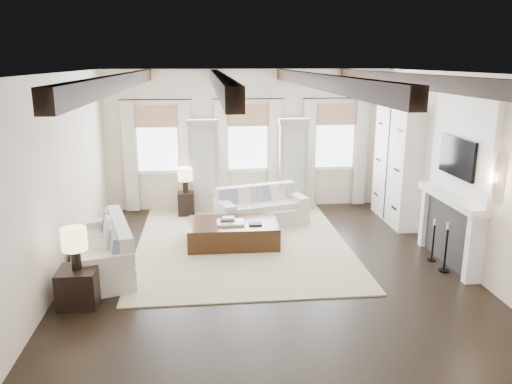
{
  "coord_description": "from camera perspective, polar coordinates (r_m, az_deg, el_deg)",
  "views": [
    {
      "loc": [
        -1.0,
        -7.65,
        3.39
      ],
      "look_at": [
        -0.12,
        0.75,
        1.15
      ],
      "focal_mm": 35.0,
      "sensor_mm": 36.0,
      "label": 1
    }
  ],
  "objects": [
    {
      "name": "lamp_front",
      "position": [
        7.39,
        -20.05,
        -5.34
      ],
      "size": [
        0.35,
        0.35,
        0.61
      ],
      "color": "black",
      "rests_on": "side_table_front"
    },
    {
      "name": "book_upper",
      "position": [
        9.34,
        -3.18,
        -2.96
      ],
      "size": [
        0.22,
        0.17,
        0.03
      ],
      "primitive_type": "cube",
      "rotation": [
        0.0,
        0.0,
        -0.02
      ],
      "color": "beige",
      "rests_on": "book_lower"
    },
    {
      "name": "book_lower",
      "position": [
        9.34,
        -3.29,
        -3.19
      ],
      "size": [
        0.26,
        0.2,
        0.04
      ],
      "primitive_type": "cube",
      "rotation": [
        0.0,
        0.0,
        -0.02
      ],
      "color": "#262628",
      "rests_on": "tray"
    },
    {
      "name": "sofa_left",
      "position": [
        8.6,
        -17.02,
        -6.59
      ],
      "size": [
        1.39,
        2.16,
        0.85
      ],
      "color": "silver",
      "rests_on": "ground"
    },
    {
      "name": "book_loose",
      "position": [
        9.24,
        -0.08,
        -3.67
      ],
      "size": [
        0.24,
        0.18,
        0.03
      ],
      "primitive_type": "cube",
      "rotation": [
        0.0,
        0.0,
        -0.02
      ],
      "color": "#262628",
      "rests_on": "ottoman"
    },
    {
      "name": "candlestick_near",
      "position": [
        8.81,
        20.86,
        -6.35
      ],
      "size": [
        0.17,
        0.17,
        0.84
      ],
      "color": "black",
      "rests_on": "ground"
    },
    {
      "name": "area_rug",
      "position": [
        9.62,
        -1.6,
        -5.73
      ],
      "size": [
        3.93,
        4.93,
        0.02
      ],
      "primitive_type": "cube",
      "color": "#BAB18F",
      "rests_on": "ground"
    },
    {
      "name": "room_shell",
      "position": [
        8.85,
        5.51,
        5.03
      ],
      "size": [
        6.54,
        7.54,
        3.22
      ],
      "color": "beige",
      "rests_on": "ground"
    },
    {
      "name": "tray",
      "position": [
        9.31,
        -2.95,
        -3.5
      ],
      "size": [
        0.51,
        0.39,
        0.04
      ],
      "primitive_type": "cube",
      "rotation": [
        0.0,
        0.0,
        -0.02
      ],
      "color": "white",
      "rests_on": "ottoman"
    },
    {
      "name": "side_table_front",
      "position": [
        7.64,
        -19.6,
        -10.16
      ],
      "size": [
        0.54,
        0.54,
        0.54
      ],
      "primitive_type": "cube",
      "color": "black",
      "rests_on": "ground"
    },
    {
      "name": "lamp_back",
      "position": [
        11.14,
        -8.1,
        1.85
      ],
      "size": [
        0.32,
        0.32,
        0.55
      ],
      "color": "black",
      "rests_on": "side_table_back"
    },
    {
      "name": "candlestick_far",
      "position": [
        9.21,
        19.58,
        -5.58
      ],
      "size": [
        0.15,
        0.15,
        0.75
      ],
      "color": "black",
      "rests_on": "ground"
    },
    {
      "name": "sofa_back",
      "position": [
        10.59,
        0.52,
        -1.95
      ],
      "size": [
        2.03,
        1.33,
        0.8
      ],
      "color": "silver",
      "rests_on": "ground"
    },
    {
      "name": "ground",
      "position": [
        8.43,
        1.35,
        -8.86
      ],
      "size": [
        7.5,
        7.5,
        0.0
      ],
      "primitive_type": "plane",
      "color": "black",
      "rests_on": "ground"
    },
    {
      "name": "ottoman",
      "position": [
        9.45,
        -2.64,
        -4.76
      ],
      "size": [
        1.69,
        1.08,
        0.44
      ],
      "primitive_type": "cube",
      "rotation": [
        0.0,
        0.0,
        -0.02
      ],
      "color": "black",
      "rests_on": "ground"
    },
    {
      "name": "side_table_back",
      "position": [
        11.3,
        -7.98,
        -1.33
      ],
      "size": [
        0.36,
        0.36,
        0.54
      ],
      "primitive_type": "cube",
      "color": "black",
      "rests_on": "ground"
    }
  ]
}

